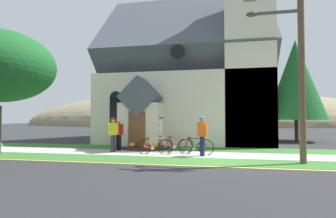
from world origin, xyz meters
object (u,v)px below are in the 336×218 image
church_sign (147,127)px  roadside_conifer (296,80)px  cyclist_in_white_jersey (202,132)px  bicycle_silver (176,145)px  utility_pole (298,43)px  cyclist_in_red_jersey (119,132)px  bicycle_white (195,146)px  bicycle_black (154,146)px  cyclist_in_blue_jersey (113,132)px

church_sign → roadside_conifer: bearing=34.9°
cyclist_in_white_jersey → roadside_conifer: roadside_conifer is taller
bicycle_silver → cyclist_in_white_jersey: cyclist_in_white_jersey is taller
utility_pole → cyclist_in_white_jersey: bearing=161.9°
cyclist_in_red_jersey → bicycle_white: bearing=-10.2°
bicycle_black → cyclist_in_blue_jersey: cyclist_in_blue_jersey is taller
cyclist_in_red_jersey → bicycle_black: bearing=-25.2°
utility_pole → roadside_conifer: (2.47, 10.69, 0.04)m
bicycle_silver → cyclist_in_white_jersey: 1.94m
cyclist_in_blue_jersey → utility_pole: size_ratio=0.21×
cyclist_in_red_jersey → utility_pole: size_ratio=0.20×
bicycle_white → cyclist_in_white_jersey: (0.38, -0.55, 0.68)m
church_sign → bicycle_black: bearing=-66.8°
cyclist_in_blue_jersey → cyclist_in_white_jersey: (4.55, -0.68, 0.04)m
cyclist_in_red_jersey → church_sign: bearing=52.8°
bicycle_white → cyclist_in_blue_jersey: size_ratio=1.01×
bicycle_silver → bicycle_white: bearing=-30.0°
bicycle_silver → cyclist_in_red_jersey: size_ratio=1.04×
bicycle_black → roadside_conifer: (8.52, 9.21, 4.22)m
bicycle_silver → utility_pole: (5.16, -2.37, 4.19)m
bicycle_white → roadside_conifer: roadside_conifer is taller
church_sign → utility_pole: bearing=-29.3°
bicycle_silver → bicycle_black: size_ratio=0.98×
bicycle_white → cyclist_in_red_jersey: (-4.12, 0.74, 0.58)m
church_sign → bicycle_white: church_sign is taller
utility_pole → bicycle_silver: bearing=155.3°
church_sign → cyclist_in_white_jersey: 4.37m
church_sign → bicycle_silver: 2.69m
bicycle_silver → cyclist_in_blue_jersey: bearing=-171.6°
bicycle_white → bicycle_black: (-1.91, -0.30, -0.01)m
cyclist_in_blue_jersey → roadside_conifer: 14.36m
church_sign → bicycle_white: bearing=-36.7°
bicycle_white → bicycle_black: size_ratio=0.99×
church_sign → bicycle_silver: (1.97, -1.63, -0.82)m
bicycle_silver → bicycle_black: 1.26m
church_sign → bicycle_white: (2.99, -2.23, -0.80)m
church_sign → bicycle_white: size_ratio=1.11×
cyclist_in_blue_jersey → roadside_conifer: roadside_conifer is taller
cyclist_in_blue_jersey → cyclist_in_red_jersey: cyclist_in_blue_jersey is taller
cyclist_in_red_jersey → utility_pole: 9.35m
bicycle_white → roadside_conifer: size_ratio=0.23×
church_sign → cyclist_in_blue_jersey: size_ratio=1.12×
bicycle_white → church_sign: bearing=143.3°
bicycle_white → bicycle_black: bicycle_white is taller
bicycle_black → roadside_conifer: 13.24m
church_sign → roadside_conifer: roadside_conifer is taller
cyclist_in_blue_jersey → cyclist_in_red_jersey: size_ratio=1.05×
bicycle_black → cyclist_in_white_jersey: size_ratio=0.98×
church_sign → utility_pole: (7.13, -4.01, 3.37)m
bicycle_black → cyclist_in_red_jersey: cyclist_in_red_jersey is taller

